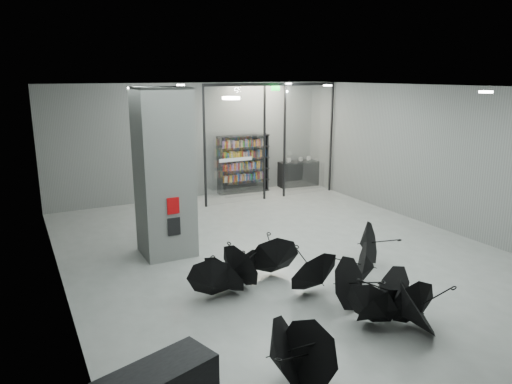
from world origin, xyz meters
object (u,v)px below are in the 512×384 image
column (164,173)px  umbrella_cluster (320,293)px  bookshelf (244,164)px  shop_counter (298,173)px

column → umbrella_cluster: bearing=-68.1°
umbrella_cluster → bookshelf: bearing=72.8°
shop_counter → column: bearing=-138.7°
shop_counter → bookshelf: bearing=-173.8°
bookshelf → umbrella_cluster: (-2.74, -8.87, -0.76)m
shop_counter → umbrella_cluster: umbrella_cluster is taller
umbrella_cluster → shop_counter: bearing=60.0°
column → bookshelf: 6.54m
column → umbrella_cluster: (1.66, -4.12, -1.69)m
column → umbrella_cluster: size_ratio=0.75×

